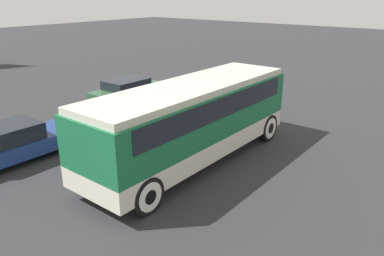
{
  "coord_description": "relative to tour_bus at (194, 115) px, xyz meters",
  "views": [
    {
      "loc": [
        -9.77,
        -7.8,
        5.87
      ],
      "look_at": [
        0.0,
        0.0,
        1.31
      ],
      "focal_mm": 35.0,
      "sensor_mm": 36.0,
      "label": 1
    }
  ],
  "objects": [
    {
      "name": "tour_bus",
      "position": [
        0.0,
        0.0,
        0.0
      ],
      "size": [
        9.05,
        2.62,
        2.92
      ],
      "color": "silver",
      "rests_on": "ground_plane"
    },
    {
      "name": "ground_plane",
      "position": [
        -0.09,
        -0.0,
        -1.77
      ],
      "size": [
        120.0,
        120.0,
        0.0
      ],
      "primitive_type": "plane",
      "color": "#2D2D30"
    },
    {
      "name": "parked_car_mid",
      "position": [
        3.7,
        7.52,
        -1.07
      ],
      "size": [
        4.39,
        1.87,
        1.38
      ],
      "color": "#2D5638",
      "rests_on": "ground_plane"
    },
    {
      "name": "parked_car_near",
      "position": [
        -4.26,
        5.19,
        -1.06
      ],
      "size": [
        4.71,
        1.92,
        1.41
      ],
      "color": "navy",
      "rests_on": "ground_plane"
    }
  ]
}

